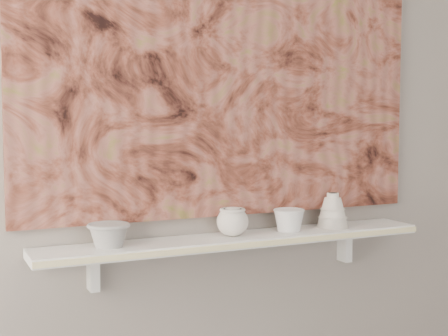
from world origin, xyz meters
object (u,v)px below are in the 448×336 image
bowl_grey (109,235)px  bowl_white (289,220)px  painting (229,58)px  bell_vessel (333,210)px  cup_cream (233,222)px  shelf (239,240)px

bowl_grey → bowl_white: 0.65m
painting → bell_vessel: (0.39, -0.08, -0.55)m
bell_vessel → painting: bearing=168.2°
painting → bowl_grey: size_ratio=11.20×
painting → bell_vessel: size_ratio=11.68×
painting → bowl_grey: 0.73m
bowl_white → cup_cream: bearing=180.0°
painting → cup_cream: (-0.02, -0.08, -0.56)m
shelf → bowl_white: 0.21m
shelf → bowl_grey: bearing=180.0°
shelf → painting: painting is taller
shelf → bowl_grey: 0.46m
shelf → bowl_white: bowl_white is taller
bowl_grey → cup_cream: 0.43m
cup_cream → bell_vessel: (0.41, 0.00, 0.01)m
bell_vessel → shelf: bearing=180.0°
bell_vessel → bowl_grey: bearing=180.0°
shelf → bowl_grey: size_ratio=10.45×
painting → cup_cream: size_ratio=13.72×
bowl_grey → bowl_white: (0.65, 0.00, 0.00)m
shelf → painting: size_ratio=0.93×
bowl_white → shelf: bearing=180.0°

